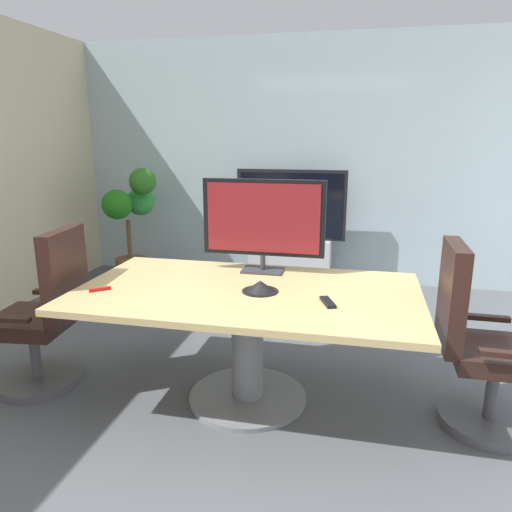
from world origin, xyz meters
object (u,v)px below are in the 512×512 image
object	(u,v)px
office_chair_right	(478,353)
conference_phone	(260,287)
remote_control	(328,302)
potted_plant	(130,216)
wall_display_unit	(290,248)
office_chair_left	(45,323)
tv_monitor	(263,220)
conference_table	(247,317)

from	to	relation	value
office_chair_right	conference_phone	world-z (taller)	office_chair_right
remote_control	potted_plant	bearing A→B (deg)	115.41
wall_display_unit	office_chair_left	bearing A→B (deg)	-116.20
wall_display_unit	remote_control	bearing A→B (deg)	-77.11
office_chair_left	wall_display_unit	size ratio (longest dim) A/B	0.83
office_chair_right	wall_display_unit	distance (m)	2.84
conference_phone	tv_monitor	bearing A→B (deg)	99.46
tv_monitor	wall_display_unit	size ratio (longest dim) A/B	0.64
conference_table	remote_control	distance (m)	0.56
tv_monitor	potted_plant	xyz separation A→B (m)	(-1.89, 1.73, -0.32)
office_chair_left	tv_monitor	bearing A→B (deg)	105.21
conference_phone	office_chair_right	bearing A→B (deg)	2.03
potted_plant	office_chair_right	bearing A→B (deg)	-33.36
conference_table	tv_monitor	world-z (taller)	tv_monitor
tv_monitor	conference_table	bearing A→B (deg)	-91.75
office_chair_left	tv_monitor	xyz separation A→B (m)	(1.37, 0.54, 0.65)
tv_monitor	potted_plant	size ratio (longest dim) A/B	0.64
potted_plant	conference_table	bearing A→B (deg)	-48.88
potted_plant	conference_phone	size ratio (longest dim) A/B	6.01
conference_table	office_chair_right	bearing A→B (deg)	0.84
conference_table	remote_control	world-z (taller)	remote_control
remote_control	office_chair_left	bearing A→B (deg)	158.47
office_chair_right	office_chair_left	bearing A→B (deg)	93.69
remote_control	office_chair_right	bearing A→B (deg)	-9.49
conference_phone	remote_control	xyz separation A→B (m)	(0.42, -0.12, -0.02)
office_chair_left	office_chair_right	xyz separation A→B (m)	(2.72, 0.14, 0.00)
tv_monitor	remote_control	xyz separation A→B (m)	(0.49, -0.57, -0.35)
wall_display_unit	conference_table	bearing A→B (deg)	-87.81
office_chair_left	wall_display_unit	world-z (taller)	wall_display_unit
conference_table	office_chair_left	world-z (taller)	office_chair_left
office_chair_right	remote_control	bearing A→B (deg)	101.89
conference_table	remote_control	size ratio (longest dim) A/B	12.29
conference_table	office_chair_left	size ratio (longest dim) A/B	1.92
office_chair_right	potted_plant	bearing A→B (deg)	57.45
office_chair_left	wall_display_unit	xyz separation A→B (m)	(1.27, 2.57, -0.01)
office_chair_left	potted_plant	world-z (taller)	potted_plant
office_chair_left	conference_phone	xyz separation A→B (m)	(1.45, 0.09, 0.32)
potted_plant	remote_control	distance (m)	3.31
office_chair_left	remote_control	xyz separation A→B (m)	(1.86, -0.03, 0.30)
tv_monitor	remote_control	size ratio (longest dim) A/B	4.94
office_chair_left	office_chair_right	size ratio (longest dim) A/B	1.00
tv_monitor	remote_control	distance (m)	0.83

